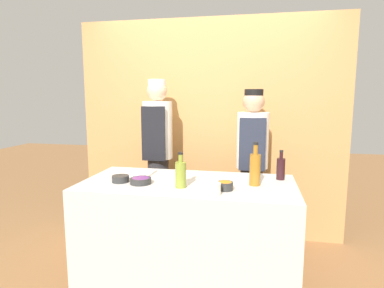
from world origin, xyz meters
name	(u,v)px	position (x,y,z in m)	size (l,w,h in m)	color
ground_plane	(188,287)	(0.00, 0.00, 0.00)	(14.00, 14.00, 0.00)	olive
cabinet_wall	(209,129)	(0.00, 1.18, 1.20)	(2.94, 0.18, 2.40)	#B7844C
counter	(188,236)	(0.00, 0.00, 0.45)	(1.67, 0.81, 0.90)	beige
sauce_bowl_purple	(141,180)	(-0.35, -0.12, 0.92)	(0.16, 0.16, 0.05)	#2D2D2D
sauce_bowl_brown	(121,178)	(-0.52, -0.10, 0.92)	(0.14, 0.14, 0.05)	#2D2D2D
sauce_bowl_orange	(225,185)	(0.31, -0.16, 0.93)	(0.11, 0.11, 0.06)	#2D2D2D
cutting_board	(137,173)	(-0.49, 0.18, 0.91)	(0.29, 0.23, 0.02)	white
bottle_wine	(281,168)	(0.72, 0.22, 0.99)	(0.07, 0.07, 0.24)	black
bottle_oil	(181,174)	(-0.02, -0.16, 1.00)	(0.08, 0.08, 0.26)	olive
bottle_amber	(255,168)	(0.52, 0.01, 1.03)	(0.08, 0.08, 0.33)	#9E661E
cup_cream	(214,189)	(0.25, -0.29, 0.94)	(0.09, 0.09, 0.08)	silver
chef_left	(158,154)	(-0.49, 0.77, 0.96)	(0.31, 0.31, 1.74)	#28282D
chef_right	(252,164)	(0.49, 0.77, 0.90)	(0.31, 0.31, 1.63)	#28282D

